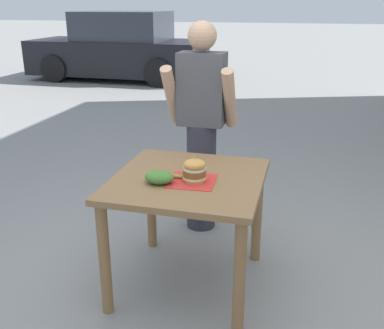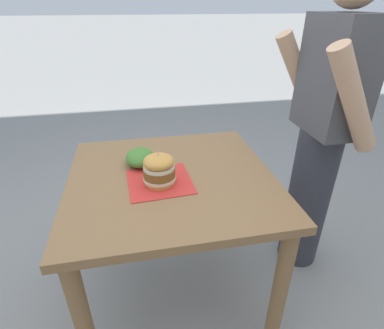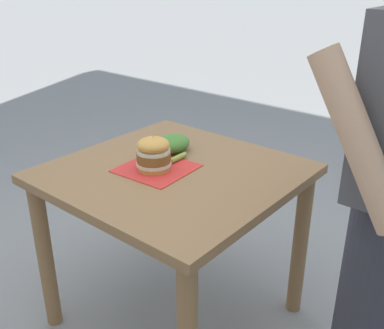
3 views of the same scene
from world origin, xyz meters
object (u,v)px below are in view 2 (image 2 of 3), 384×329
(pickle_spear, at_px, (160,166))
(patio_table, at_px, (172,199))
(side_salad, at_px, (140,157))
(sandwich, at_px, (159,169))
(diner_across_table, at_px, (322,133))

(pickle_spear, bearing_deg, patio_table, 29.79)
(side_salad, bearing_deg, patio_table, 43.52)
(sandwich, relative_size, diner_across_table, 0.10)
(patio_table, distance_m, sandwich, 0.22)
(sandwich, height_order, diner_across_table, diner_across_table)
(pickle_spear, distance_m, diner_across_table, 0.88)
(sandwich, bearing_deg, patio_table, 133.83)
(patio_table, distance_m, side_salad, 0.26)
(patio_table, xyz_separation_m, diner_across_table, (-0.11, 0.83, 0.24))
(sandwich, xyz_separation_m, side_salad, (-0.20, -0.08, -0.03))
(pickle_spear, bearing_deg, side_salad, -126.08)
(side_salad, relative_size, diner_across_table, 0.11)
(side_salad, distance_m, diner_across_table, 0.97)
(pickle_spear, height_order, side_salad, side_salad)
(patio_table, distance_m, pickle_spear, 0.17)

